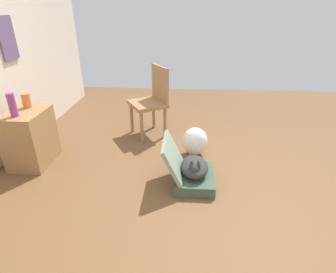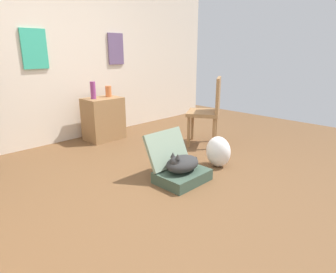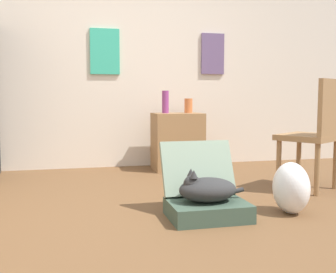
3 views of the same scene
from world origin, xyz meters
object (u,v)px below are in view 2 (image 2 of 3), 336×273
plastic_bag_white (218,152)px  side_table (103,119)px  vase_tall (93,90)px  chair (209,109)px  suitcase_base (182,176)px  cat (182,164)px  vase_short (108,91)px

plastic_bag_white → side_table: (-0.32, 1.90, 0.14)m
vase_tall → chair: chair is taller
chair → suitcase_base: bearing=-6.2°
chair → plastic_bag_white: bearing=13.6°
plastic_bag_white → side_table: side_table is taller
suitcase_base → side_table: 1.92m
cat → plastic_bag_white: bearing=-1.6°
plastic_bag_white → vase_short: size_ratio=2.21×
chair → vase_short: bearing=-91.9°
side_table → chair: bearing=-55.3°
vase_tall → vase_short: (0.27, 0.01, -0.04)m
suitcase_base → vase_tall: size_ratio=2.09×
cat → suitcase_base: bearing=-2.6°
suitcase_base → plastic_bag_white: size_ratio=1.44×
suitcase_base → vase_short: bearing=77.4°
suitcase_base → vase_tall: (0.15, 1.90, 0.71)m
vase_short → suitcase_base: bearing=-102.6°
suitcase_base → cat: cat is taller
plastic_bag_white → side_table: size_ratio=0.57×
cat → vase_tall: (0.16, 1.90, 0.56)m
vase_tall → plastic_bag_white: bearing=-76.5°
plastic_bag_white → vase_tall: vase_tall is taller
vase_tall → vase_short: size_ratio=1.53×
vase_short → chair: chair is taller
side_table → vase_tall: bearing=174.2°
suitcase_base → vase_tall: vase_tall is taller
side_table → vase_tall: vase_tall is taller
plastic_bag_white → vase_short: 2.01m
side_table → vase_tall: size_ratio=2.55×
side_table → vase_short: bearing=11.7°
suitcase_base → plastic_bag_white: plastic_bag_white is taller
cat → vase_short: bearing=77.1°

